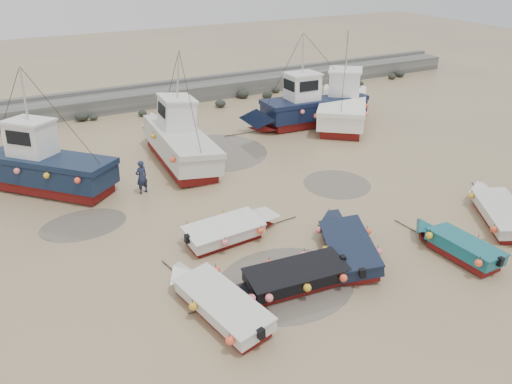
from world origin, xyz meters
TOP-DOWN VIEW (x-y plane):
  - ground at (0.00, 0.00)m, footprint 120.00×120.00m
  - seawall at (0.05, 21.99)m, footprint 60.00×4.92m
  - puddle_a at (-1.85, -2.72)m, footprint 5.39×5.39m
  - puddle_b at (4.94, 3.43)m, footprint 3.52×3.52m
  - puddle_c at (-7.78, 5.26)m, footprint 3.85×3.85m
  - puddle_d at (1.26, 10.52)m, footprint 5.78×5.78m
  - dinghy_0 at (-4.75, -3.03)m, footprint 2.37×6.25m
  - dinghy_1 at (1.43, -2.21)m, footprint 3.39×5.95m
  - dinghy_2 at (5.24, -4.26)m, footprint 1.96×5.23m
  - dinghy_3 at (9.29, -3.11)m, footprint 4.08×5.79m
  - dinghy_4 at (-2.01, -3.06)m, footprint 6.13×2.18m
  - dinghy_5 at (-2.35, 1.07)m, footprint 5.61×2.10m
  - cabin_boat_0 at (-8.94, 10.00)m, footprint 7.69×7.85m
  - cabin_boat_1 at (-1.47, 10.51)m, footprint 3.25×10.57m
  - cabin_boat_2 at (8.72, 12.37)m, footprint 10.47×3.47m
  - cabin_boat_3 at (11.43, 11.81)m, footprint 7.74×9.03m
  - person at (-4.46, 7.16)m, footprint 0.75×0.61m

SIDE VIEW (x-z plane):
  - ground at x=0.00m, z-range 0.00..0.00m
  - person at x=-4.46m, z-range -0.89..0.89m
  - puddle_a at x=-1.85m, z-range 0.00..0.01m
  - puddle_b at x=4.94m, z-range 0.00..0.01m
  - puddle_c at x=-7.78m, z-range 0.00..0.01m
  - puddle_d at x=1.26m, z-range 0.00..0.01m
  - dinghy_3 at x=9.29m, z-range -0.17..1.25m
  - dinghy_0 at x=-4.75m, z-range -0.17..1.25m
  - dinghy_1 at x=1.43m, z-range -0.17..1.26m
  - dinghy_4 at x=-2.01m, z-range -0.17..1.26m
  - dinghy_5 at x=-2.35m, z-range -0.16..1.27m
  - dinghy_2 at x=5.24m, z-range -0.15..1.28m
  - seawall at x=0.05m, z-range -0.12..1.38m
  - cabin_boat_1 at x=-1.47m, z-range -1.79..4.43m
  - cabin_boat_2 at x=8.72m, z-range -1.78..4.44m
  - cabin_boat_3 at x=11.43m, z-range -1.78..4.44m
  - cabin_boat_0 at x=-8.94m, z-range -1.76..4.46m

